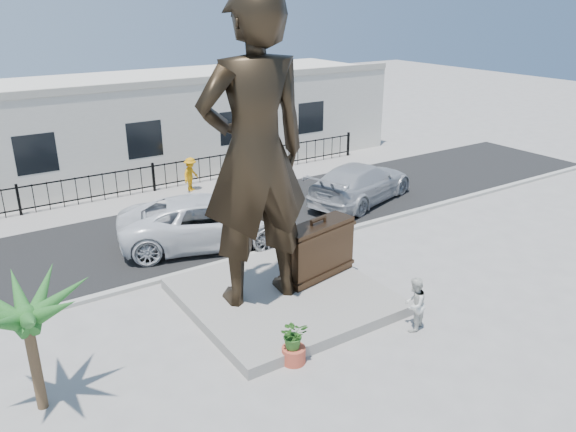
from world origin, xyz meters
name	(u,v)px	position (x,y,z in m)	size (l,w,h in m)	color
ground	(329,319)	(0.00, 0.00, 0.00)	(100.00, 100.00, 0.00)	#9E9991
street	(201,225)	(0.00, 8.00, 0.01)	(40.00, 7.00, 0.01)	black
curb	(246,257)	(0.00, 4.50, 0.06)	(40.00, 0.25, 0.12)	#A5A399
far_sidewalk	(161,196)	(0.00, 12.00, 0.01)	(40.00, 2.50, 0.02)	#9E9991
plinth	(283,296)	(-0.50, 1.50, 0.15)	(5.20, 5.20, 0.30)	gray
fence	(154,178)	(0.00, 12.80, 0.60)	(22.00, 0.10, 1.20)	black
building	(120,126)	(0.00, 17.00, 2.20)	(28.00, 7.00, 4.40)	silver
statue	(254,154)	(-1.22, 1.68, 4.33)	(2.94, 1.93, 8.05)	black
suitcase	(318,250)	(0.88, 1.76, 1.13)	(2.35, 0.75, 1.66)	#362416
tourist	(414,304)	(1.49, -1.57, 0.73)	(0.71, 0.55, 1.45)	silver
car_white	(209,221)	(-0.48, 6.24, 0.86)	(2.80, 6.08, 1.69)	silver
car_silver	(361,183)	(6.78, 6.76, 0.82)	(2.27, 5.60, 1.62)	#ABACB0
worker	(191,174)	(1.39, 11.93, 0.77)	(0.97, 0.56, 1.50)	orange
palm_tree	(43,407)	(-7.10, 0.53, 0.00)	(1.80, 1.80, 3.20)	#235C21
planter	(294,355)	(-1.86, -1.07, 0.20)	(0.56, 0.56, 0.40)	#C04933
shrub	(294,334)	(-1.86, -1.07, 0.76)	(0.65, 0.56, 0.72)	#2E6320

